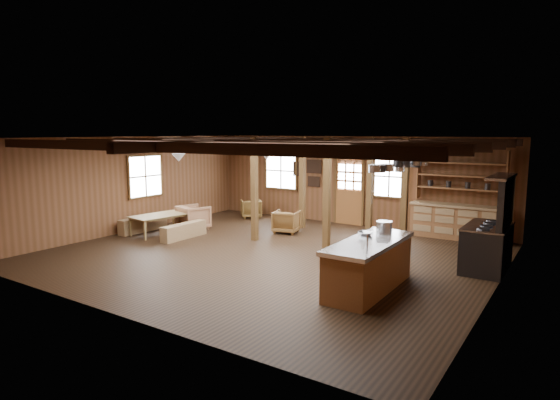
# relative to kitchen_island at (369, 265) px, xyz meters

# --- Properties ---
(room) EXTENTS (10.04, 9.04, 2.84)m
(room) POSITION_rel_kitchen_island_xyz_m (-3.00, 1.11, 0.92)
(room) COLOR black
(room) RESTS_ON ground
(ceiling_joists) EXTENTS (9.80, 8.82, 0.18)m
(ceiling_joists) POSITION_rel_kitchen_island_xyz_m (-3.00, 1.28, 2.20)
(ceiling_joists) COLOR black
(ceiling_joists) RESTS_ON ceiling
(timber_posts) EXTENTS (3.95, 2.35, 2.80)m
(timber_posts) POSITION_rel_kitchen_island_xyz_m (-2.48, 3.19, 0.92)
(timber_posts) COLOR #412A12
(timber_posts) RESTS_ON floor
(back_door) EXTENTS (1.02, 0.08, 2.15)m
(back_door) POSITION_rel_kitchen_island_xyz_m (-3.00, 5.56, 0.40)
(back_door) COLOR brown
(back_door) RESTS_ON floor
(window_back_left) EXTENTS (1.32, 0.06, 1.32)m
(window_back_left) POSITION_rel_kitchen_island_xyz_m (-5.60, 5.57, 1.12)
(window_back_left) COLOR white
(window_back_left) RESTS_ON wall_back
(window_back_right) EXTENTS (1.02, 0.06, 1.32)m
(window_back_right) POSITION_rel_kitchen_island_xyz_m (-1.70, 5.57, 1.12)
(window_back_right) COLOR white
(window_back_right) RESTS_ON wall_back
(window_left) EXTENTS (0.14, 1.24, 1.32)m
(window_left) POSITION_rel_kitchen_island_xyz_m (-7.96, 1.61, 1.12)
(window_left) COLOR white
(window_left) RESTS_ON wall_back
(notice_boards) EXTENTS (1.08, 0.03, 0.90)m
(notice_boards) POSITION_rel_kitchen_island_xyz_m (-4.50, 5.56, 1.16)
(notice_boards) COLOR beige
(notice_boards) RESTS_ON wall_back
(back_counter) EXTENTS (2.55, 0.60, 2.45)m
(back_counter) POSITION_rel_kitchen_island_xyz_m (0.40, 5.31, 0.12)
(back_counter) COLOR brown
(back_counter) RESTS_ON floor
(pendant_lamps) EXTENTS (1.86, 2.36, 0.66)m
(pendant_lamps) POSITION_rel_kitchen_island_xyz_m (-5.25, 2.11, 1.77)
(pendant_lamps) COLOR #2F2F31
(pendant_lamps) RESTS_ON ceiling
(pot_rack) EXTENTS (0.41, 3.00, 0.45)m
(pot_rack) POSITION_rel_kitchen_island_xyz_m (0.04, 1.42, 1.80)
(pot_rack) COLOR #2F2F31
(pot_rack) RESTS_ON ceiling
(kitchen_island) EXTENTS (0.88, 2.50, 1.20)m
(kitchen_island) POSITION_rel_kitchen_island_xyz_m (0.00, 0.00, 0.00)
(kitchen_island) COLOR brown
(kitchen_island) RESTS_ON floor
(step_stool) EXTENTS (0.47, 0.39, 0.36)m
(step_stool) POSITION_rel_kitchen_island_xyz_m (-0.23, 1.28, -0.30)
(step_stool) COLOR olive
(step_stool) RESTS_ON floor
(commercial_range) EXTENTS (0.85, 1.66, 2.05)m
(commercial_range) POSITION_rel_kitchen_island_xyz_m (1.65, 2.59, 0.18)
(commercial_range) COLOR #2F2F31
(commercial_range) RESTS_ON floor
(dining_table) EXTENTS (1.14, 1.74, 0.57)m
(dining_table) POSITION_rel_kitchen_island_xyz_m (-6.90, 1.20, -0.19)
(dining_table) COLOR olive
(dining_table) RESTS_ON floor
(bench_wall) EXTENTS (0.30, 1.61, 0.44)m
(bench_wall) POSITION_rel_kitchen_island_xyz_m (-7.65, 1.20, -0.26)
(bench_wall) COLOR olive
(bench_wall) RESTS_ON floor
(bench_aisle) EXTENTS (0.28, 1.52, 0.42)m
(bench_aisle) POSITION_rel_kitchen_island_xyz_m (-5.97, 1.20, -0.27)
(bench_aisle) COLOR olive
(bench_aisle) RESTS_ON floor
(armchair_a) EXTENTS (0.96, 0.96, 0.62)m
(armchair_a) POSITION_rel_kitchen_island_xyz_m (-6.33, 4.79, -0.17)
(armchair_a) COLOR brown
(armchair_a) RESTS_ON floor
(armchair_b) EXTENTS (0.86, 0.88, 0.66)m
(armchair_b) POSITION_rel_kitchen_island_xyz_m (-3.98, 3.37, -0.15)
(armchair_b) COLOR brown
(armchair_b) RESTS_ON floor
(armchair_c) EXTENTS (0.99, 1.01, 0.75)m
(armchair_c) POSITION_rel_kitchen_island_xyz_m (-6.57, 2.20, -0.10)
(armchair_c) COLOR #916142
(armchair_c) RESTS_ON floor
(counter_pot) EXTENTS (0.32, 0.32, 0.19)m
(counter_pot) POSITION_rel_kitchen_island_xyz_m (-0.11, 1.00, 0.56)
(counter_pot) COLOR silver
(counter_pot) RESTS_ON kitchen_island
(bowl) EXTENTS (0.31, 0.31, 0.07)m
(bowl) POSITION_rel_kitchen_island_xyz_m (-0.25, 0.40, 0.50)
(bowl) COLOR silver
(bowl) RESTS_ON kitchen_island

